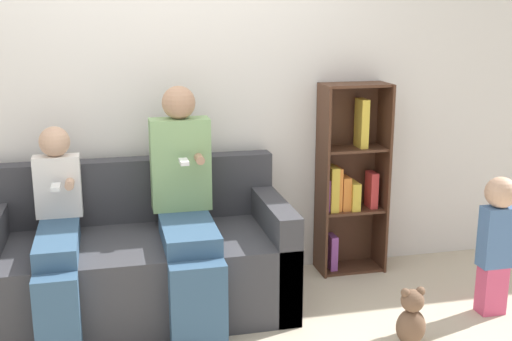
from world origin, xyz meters
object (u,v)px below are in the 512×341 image
Objects in this scene: toddler_standing at (497,237)px; bookshelf at (348,181)px; teddy_bear at (411,318)px; child_seated at (57,233)px; adult_seated at (186,203)px; couch at (139,264)px.

toddler_standing is 0.65× the size of bookshelf.
teddy_bear is at bearing -159.67° from toddler_standing.
child_seated is 0.86× the size of bookshelf.
toddler_standing is 1.06m from bookshelf.
bookshelf is at bearing 19.04° from adult_seated.
child_seated is at bearing -163.64° from couch.
bookshelf reaches higher than child_seated.
bookshelf is (1.91, 0.46, 0.06)m from child_seated.
adult_seated is at bearing 4.22° from child_seated.
teddy_bear is at bearing -28.52° from couch.
bookshelf reaches higher than toddler_standing.
bookshelf is 3.91× the size of teddy_bear.
adult_seated is 1.58× the size of toddler_standing.
couch reaches higher than teddy_bear.
adult_seated reaches higher than toddler_standing.
adult_seated is 1.85m from toddler_standing.
adult_seated is 4.01× the size of teddy_bear.
adult_seated reaches higher than teddy_bear.
adult_seated is 1.25m from bookshelf.
child_seated is (-0.73, -0.05, -0.11)m from adult_seated.
teddy_bear is at bearing -18.89° from child_seated.
bookshelf is (1.46, 0.33, 0.34)m from couch.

